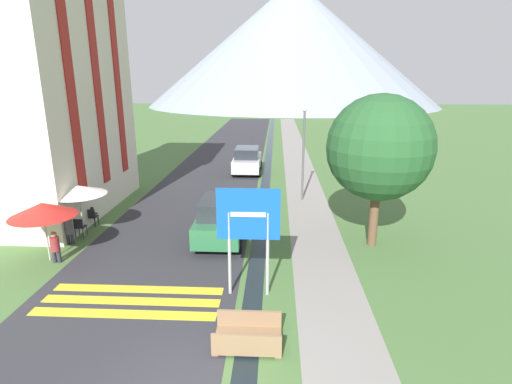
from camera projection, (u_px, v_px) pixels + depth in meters
ground_plane at (249, 175)px, 27.75m from camera, size 160.00×160.00×0.00m
road at (230, 150)px, 37.48m from camera, size 6.40×60.00×0.01m
footpath at (295, 151)px, 37.18m from camera, size 2.20×60.00×0.01m
drainage_channel at (269, 150)px, 37.30m from camera, size 0.60×60.00×0.00m
crosswalk_marking at (131, 301)px, 12.13m from camera, size 5.44×1.84×0.01m
mountain_distant at (293, 44)px, 96.53m from camera, size 69.68×69.68×28.65m
hotel_building at (38, 76)px, 18.71m from camera, size 6.09×9.64×12.34m
road_sign at (248, 225)px, 11.91m from camera, size 1.90×0.11×3.45m
footbridge at (248, 337)px, 10.09m from camera, size 1.70×1.10×0.65m
parked_car_near at (221, 219)px, 16.54m from camera, size 1.94×3.99×1.82m
parked_car_far at (247, 160)px, 28.40m from camera, size 1.96×4.17×1.82m
cafe_chair_far_left at (92, 216)px, 18.08m from camera, size 0.40×0.40×0.85m
cafe_chair_far_right at (91, 213)px, 18.42m from camera, size 0.40×0.40×0.85m
cafe_chair_middle at (79, 226)px, 16.85m from camera, size 0.40×0.40×0.85m
cafe_umbrella_front_red at (43, 210)px, 14.32m from camera, size 2.34×2.34×2.24m
cafe_umbrella_middle_white at (79, 190)px, 16.56m from camera, size 2.25×2.25×2.25m
person_seated_far at (55, 246)px, 14.50m from camera, size 0.32×0.32×1.20m
person_seated_near at (69, 228)px, 16.10m from camera, size 0.32×0.32×1.26m
person_standing_terrace at (84, 205)px, 18.01m from camera, size 0.32×0.32×1.74m
streetlamp at (304, 146)px, 21.38m from camera, size 0.28×0.28×5.09m
tree_by_path at (380, 148)px, 15.17m from camera, size 4.07×4.07×6.02m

